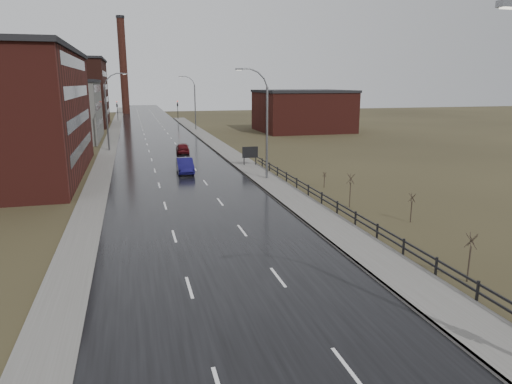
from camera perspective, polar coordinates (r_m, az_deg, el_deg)
road at (r=69.78m, az=-11.33°, el=5.08°), size 14.00×300.00×0.06m
sidewalk_right at (r=46.89m, az=1.46°, el=1.40°), size 3.20×180.00×0.18m
curb_right at (r=46.49m, az=-0.34°, el=1.30°), size 0.16×180.00×0.18m
sidewalk_left at (r=69.72m, az=-18.08°, el=4.69°), size 2.40×260.00×0.12m
warehouse_mid at (r=88.08m, az=-24.27°, el=9.28°), size 16.32×20.40×10.50m
warehouse_far at (r=118.39m, az=-24.65°, el=11.24°), size 26.52×24.48×15.50m
building_right at (r=97.54m, az=5.87°, el=10.08°), size 18.36×16.32×8.50m
smokestack at (r=159.03m, az=-16.26°, el=14.96°), size 2.70×2.70×30.70m
streetlight_right_mid at (r=46.96m, az=1.03°, el=8.51°), size 3.36×0.28×11.35m
streetlight_left at (r=71.11m, az=-17.95°, el=9.55°), size 3.36×0.28×11.35m
streetlight_right_far at (r=99.87m, az=-7.81°, el=11.01°), size 3.36×0.28×11.35m
guardrail at (r=32.35m, az=12.90°, el=-3.36°), size 0.10×53.05×1.10m
shrub_c at (r=25.59m, az=25.16°, el=-7.29°), size 0.61×0.64×2.59m
shrub_d at (r=34.84m, az=18.87°, el=-1.79°), size 0.52×0.54×2.17m
shrub_e at (r=37.66m, az=11.70°, el=0.29°), size 0.66×0.69×2.80m
shrub_f at (r=44.58m, az=8.54°, el=1.57°), size 0.37×0.39×1.54m
billboard at (r=55.44m, az=-0.75°, el=4.91°), size 1.95×0.17×2.41m
traffic_light_left at (r=129.08m, az=-17.00°, el=10.54°), size 0.58×2.73×5.30m
traffic_light_right at (r=129.64m, az=-9.80°, el=10.93°), size 0.58×2.73×5.30m
car_near at (r=51.86m, az=-8.88°, el=3.24°), size 1.90×5.06×1.65m
car_far at (r=66.54m, az=-9.15°, el=5.41°), size 2.10×4.61×1.53m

